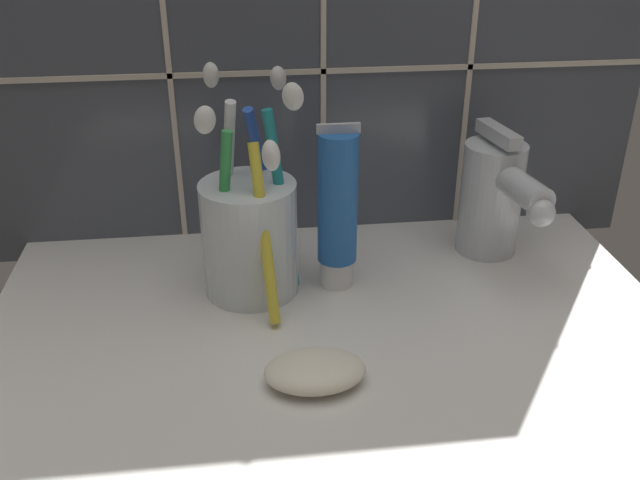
% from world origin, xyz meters
% --- Properties ---
extents(sink_counter, '(0.56, 0.40, 0.02)m').
position_xyz_m(sink_counter, '(0.00, 0.00, 0.01)').
color(sink_counter, silver).
rests_on(sink_counter, ground).
extents(tile_wall_backsplash, '(0.66, 0.02, 0.48)m').
position_xyz_m(tile_wall_backsplash, '(0.00, 0.20, 0.24)').
color(tile_wall_backsplash, '#4C515B').
rests_on(tile_wall_backsplash, ground).
extents(toothbrush_cup, '(0.09, 0.16, 0.19)m').
position_xyz_m(toothbrush_cup, '(-0.06, 0.08, 0.08)').
color(toothbrush_cup, silver).
rests_on(toothbrush_cup, sink_counter).
extents(toothpaste_tube, '(0.04, 0.03, 0.15)m').
position_xyz_m(toothpaste_tube, '(0.01, 0.08, 0.09)').
color(toothpaste_tube, white).
rests_on(toothpaste_tube, sink_counter).
extents(sink_faucet, '(0.06, 0.12, 0.12)m').
position_xyz_m(sink_faucet, '(0.17, 0.12, 0.08)').
color(sink_faucet, silver).
rests_on(sink_faucet, sink_counter).
extents(soap_bar, '(0.07, 0.05, 0.02)m').
position_xyz_m(soap_bar, '(-0.02, -0.05, 0.03)').
color(soap_bar, silver).
rests_on(soap_bar, sink_counter).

